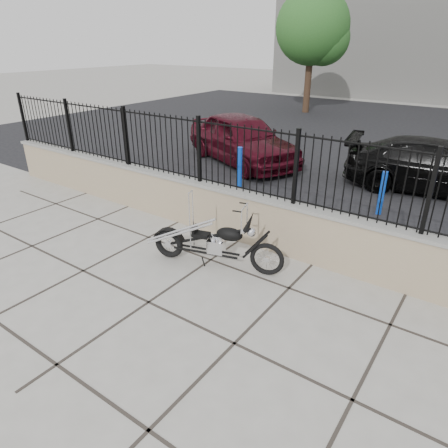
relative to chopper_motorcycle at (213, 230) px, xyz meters
name	(u,v)px	position (x,y,z in m)	size (l,w,h in m)	color
ground_plane	(149,302)	(-0.14, -1.39, -0.65)	(90.00, 90.00, 0.00)	#99968E
parking_lot	(386,141)	(-0.14, 11.11, -0.65)	(30.00, 30.00, 0.00)	black
retaining_wall	(243,216)	(-0.14, 1.11, -0.17)	(14.00, 0.36, 0.96)	gray
iron_fence	(244,159)	(-0.14, 1.11, 0.91)	(14.00, 0.08, 1.20)	black
chopper_motorcycle	(213,230)	(0.00, 0.00, 0.00)	(2.16, 0.38, 1.30)	black
car_red	(242,138)	(-3.00, 5.49, 0.09)	(1.75, 4.36, 1.48)	#410915
car_black	(437,166)	(2.31, 6.09, -0.02)	(1.77, 4.36, 1.27)	black
bollard_a	(239,170)	(-1.63, 3.26, -0.09)	(0.13, 0.13, 1.12)	#0B44B0
bollard_b	(382,193)	(1.64, 3.82, -0.17)	(0.12, 0.12, 0.96)	#0D38CC
tree_left	(313,23)	(-5.40, 15.37, 3.53)	(3.54, 3.54, 5.97)	#382619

